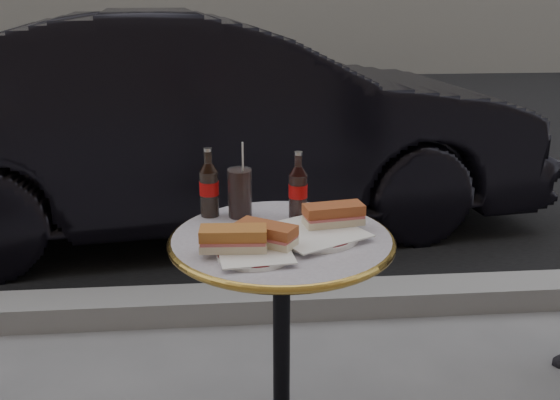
{
  "coord_description": "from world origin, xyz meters",
  "views": [
    {
      "loc": [
        -0.14,
        -1.58,
        1.37
      ],
      "look_at": [
        0.0,
        0.05,
        0.82
      ],
      "focal_mm": 40.0,
      "sensor_mm": 36.0,
      "label": 1
    }
  ],
  "objects": [
    {
      "name": "curb",
      "position": [
        0.0,
        0.9,
        0.05
      ],
      "size": [
        40.0,
        0.2,
        0.12
      ],
      "primitive_type": "cube",
      "color": "gray",
      "rests_on": "ground"
    },
    {
      "name": "cola_glass",
      "position": [
        -0.11,
        0.17,
        0.81
      ],
      "size": [
        0.08,
        0.08,
        0.15
      ],
      "primitive_type": "cylinder",
      "rotation": [
        0.0,
        0.0,
        -0.18
      ],
      "color": "black",
      "rests_on": "bistro_table"
    },
    {
      "name": "cola_bottle_right",
      "position": [
        0.06,
        0.14,
        0.83
      ],
      "size": [
        0.07,
        0.07,
        0.2
      ],
      "primitive_type": null,
      "rotation": [
        0.0,
        0.0,
        0.34
      ],
      "color": "black",
      "rests_on": "bistro_table"
    },
    {
      "name": "asphalt_road",
      "position": [
        0.0,
        5.0,
        0.0
      ],
      "size": [
        40.0,
        8.0,
        0.0
      ],
      "primitive_type": "cube",
      "color": "black",
      "rests_on": "ground"
    },
    {
      "name": "plate_left",
      "position": [
        -0.08,
        -0.13,
        0.74
      ],
      "size": [
        0.2,
        0.2,
        0.01
      ],
      "primitive_type": "cylinder",
      "rotation": [
        0.0,
        0.0,
        -0.07
      ],
      "color": "white",
      "rests_on": "bistro_table"
    },
    {
      "name": "plate_right",
      "position": [
        0.09,
        -0.01,
        0.74
      ],
      "size": [
        0.31,
        0.31,
        0.01
      ],
      "primitive_type": "cylinder",
      "rotation": [
        0.0,
        0.0,
        0.3
      ],
      "color": "white",
      "rests_on": "bistro_table"
    },
    {
      "name": "bistro_table",
      "position": [
        0.0,
        0.0,
        0.37
      ],
      "size": [
        0.62,
        0.62,
        0.73
      ],
      "primitive_type": null,
      "color": "#BAB2C4",
      "rests_on": "ground"
    },
    {
      "name": "sandwich_left_a",
      "position": [
        -0.13,
        -0.11,
        0.77
      ],
      "size": [
        0.17,
        0.09,
        0.06
      ],
      "primitive_type": "cube",
      "rotation": [
        0.0,
        0.0,
        -0.06
      ],
      "color": "#B86B2E",
      "rests_on": "plate_left"
    },
    {
      "name": "sandwich_left_b",
      "position": [
        -0.05,
        -0.08,
        0.77
      ],
      "size": [
        0.17,
        0.15,
        0.05
      ],
      "primitive_type": "cube",
      "rotation": [
        0.0,
        0.0,
        -0.58
      ],
      "color": "#9F4E28",
      "rests_on": "plate_left"
    },
    {
      "name": "parked_car",
      "position": [
        -0.23,
        2.08,
        0.63
      ],
      "size": [
        1.81,
        3.97,
        1.26
      ],
      "primitive_type": "imported",
      "rotation": [
        0.0,
        0.0,
        1.7
      ],
      "color": "black",
      "rests_on": "ground"
    },
    {
      "name": "sandwich_right",
      "position": [
        0.15,
        0.03,
        0.77
      ],
      "size": [
        0.18,
        0.1,
        0.06
      ],
      "primitive_type": "cube",
      "rotation": [
        0.0,
        0.0,
        0.16
      ],
      "color": "#A14E29",
      "rests_on": "plate_right"
    },
    {
      "name": "cola_bottle_left",
      "position": [
        -0.2,
        0.18,
        0.84
      ],
      "size": [
        0.06,
        0.06,
        0.21
      ],
      "primitive_type": null,
      "rotation": [
        0.0,
        0.0,
        -0.03
      ],
      "color": "black",
      "rests_on": "bistro_table"
    }
  ]
}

